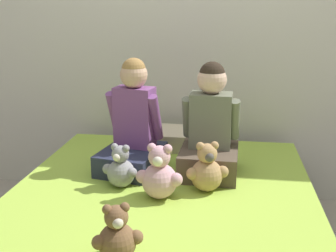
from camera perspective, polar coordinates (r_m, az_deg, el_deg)
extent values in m
cube|color=silver|center=(2.96, 2.33, 14.05)|extent=(8.00, 0.06, 2.50)
cube|color=white|center=(2.11, -1.24, -12.67)|extent=(1.51, 1.93, 0.17)
cube|color=#A8D147|center=(2.07, -1.26, -10.27)|extent=(1.53, 1.95, 0.03)
cube|color=#282D47|center=(2.40, -4.96, -4.50)|extent=(0.37, 0.44, 0.12)
cube|color=#7F4789|center=(2.38, -4.53, 1.20)|extent=(0.24, 0.16, 0.34)
sphere|color=#DBAD89|center=(2.33, -4.66, 6.93)|extent=(0.15, 0.15, 0.15)
sphere|color=#A37A42|center=(2.33, -4.67, 7.58)|extent=(0.13, 0.13, 0.13)
cylinder|color=#7F4789|center=(2.43, -7.23, 1.64)|extent=(0.08, 0.15, 0.28)
cylinder|color=#7F4789|center=(2.33, -1.72, 1.14)|extent=(0.08, 0.15, 0.28)
cube|color=brown|center=(2.34, 5.56, -4.77)|extent=(0.32, 0.37, 0.14)
cube|color=slate|center=(2.32, 5.82, 0.84)|extent=(0.23, 0.17, 0.30)
sphere|color=beige|center=(2.27, 5.98, 6.26)|extent=(0.16, 0.16, 0.16)
sphere|color=#2D2319|center=(2.27, 6.00, 6.95)|extent=(0.14, 0.14, 0.14)
cylinder|color=slate|center=(2.33, 2.67, 1.16)|extent=(0.06, 0.14, 0.24)
cylinder|color=slate|center=(2.32, 9.00, 0.86)|extent=(0.06, 0.14, 0.24)
sphere|color=#939399|center=(2.18, -6.38, -6.36)|extent=(0.14, 0.14, 0.14)
sphere|color=#939399|center=(2.15, -6.46, -3.80)|extent=(0.09, 0.09, 0.09)
sphere|color=white|center=(2.12, -6.94, -4.24)|extent=(0.04, 0.04, 0.04)
sphere|color=#939399|center=(2.15, -7.25, -2.82)|extent=(0.04, 0.04, 0.04)
sphere|color=#939399|center=(2.12, -5.72, -3.03)|extent=(0.04, 0.04, 0.04)
sphere|color=#939399|center=(2.20, -8.16, -5.78)|extent=(0.05, 0.05, 0.05)
sphere|color=#939399|center=(2.14, -4.93, -6.32)|extent=(0.05, 0.05, 0.05)
sphere|color=tan|center=(2.13, 5.25, -6.66)|extent=(0.16, 0.16, 0.16)
sphere|color=tan|center=(2.09, 5.34, -3.71)|extent=(0.10, 0.10, 0.10)
sphere|color=#4C4742|center=(2.05, 5.63, -4.24)|extent=(0.05, 0.05, 0.05)
sphere|color=tan|center=(2.07, 4.39, -2.75)|extent=(0.04, 0.04, 0.04)
sphere|color=tan|center=(2.09, 6.33, -2.64)|extent=(0.04, 0.04, 0.04)
sphere|color=tan|center=(2.09, 3.33, -6.47)|extent=(0.06, 0.06, 0.06)
sphere|color=tan|center=(2.13, 7.40, -6.16)|extent=(0.06, 0.06, 0.06)
sphere|color=#DBA3B2|center=(2.05, -1.10, -7.43)|extent=(0.17, 0.17, 0.17)
sphere|color=#DBA3B2|center=(2.00, -1.12, -4.17)|extent=(0.11, 0.11, 0.11)
sphere|color=white|center=(1.96, -1.44, -4.77)|extent=(0.05, 0.05, 0.05)
sphere|color=#DBA3B2|center=(1.99, -2.21, -2.96)|extent=(0.04, 0.04, 0.04)
sphere|color=#DBA3B2|center=(1.98, -0.04, -3.12)|extent=(0.04, 0.04, 0.04)
sphere|color=#DBA3B2|center=(2.04, -3.48, -6.85)|extent=(0.07, 0.07, 0.07)
sphere|color=#DBA3B2|center=(2.01, 1.07, -7.26)|extent=(0.07, 0.07, 0.07)
sphere|color=brown|center=(1.60, -6.89, -15.33)|extent=(0.14, 0.14, 0.14)
sphere|color=brown|center=(1.55, -7.02, -12.14)|extent=(0.09, 0.09, 0.09)
sphere|color=beige|center=(1.52, -6.80, -12.93)|extent=(0.04, 0.04, 0.04)
sphere|color=brown|center=(1.53, -8.25, -11.12)|extent=(0.04, 0.04, 0.04)
sphere|color=brown|center=(1.54, -5.88, -10.90)|extent=(0.04, 0.04, 0.04)
sphere|color=brown|center=(1.58, -9.34, -15.29)|extent=(0.05, 0.05, 0.05)
sphere|color=brown|center=(1.59, -4.36, -14.78)|extent=(0.05, 0.05, 0.05)
cube|color=beige|center=(2.78, 1.46, -1.68)|extent=(0.56, 0.31, 0.11)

